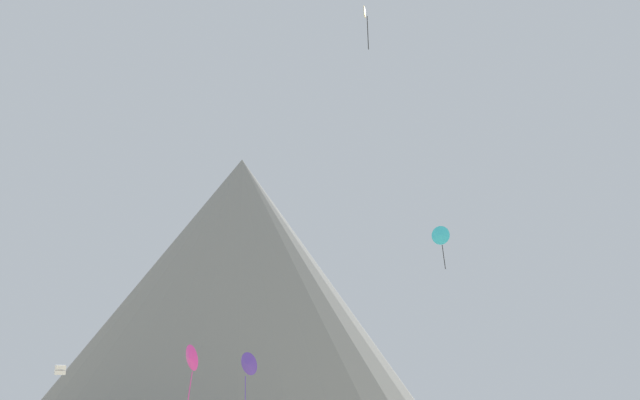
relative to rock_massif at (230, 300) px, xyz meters
name	(u,v)px	position (x,y,z in m)	size (l,w,h in m)	color
rock_massif	(230,300)	(0.00, 0.00, 0.00)	(76.24, 76.24, 51.01)	gray
kite_magenta_low	(188,358)	(5.01, -67.94, -15.68)	(2.06, 2.40, 5.96)	#D1339E
kite_cyan_mid	(439,236)	(29.56, -55.21, -1.50)	(2.02, 1.33, 4.86)	#33BCDB
kite_gold_high	(364,19)	(20.89, -68.27, 17.62)	(0.46, 0.84, 4.77)	gold
kite_indigo_low	(246,364)	(8.89, -56.37, -15.39)	(2.44, 2.37, 5.28)	#5138B2
kite_white_low	(58,370)	(-7.03, -65.67, -16.51)	(1.19, 1.21, 0.93)	white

